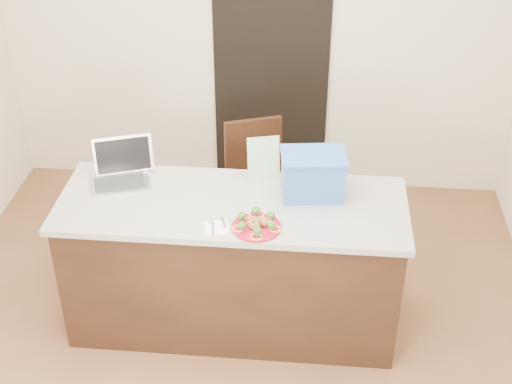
# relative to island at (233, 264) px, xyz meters

# --- Properties ---
(ground) EXTENTS (4.00, 4.00, 0.00)m
(ground) POSITION_rel_island_xyz_m (0.00, -0.25, -0.46)
(ground) COLOR brown
(ground) RESTS_ON ground
(room_shell) EXTENTS (4.00, 4.00, 4.00)m
(room_shell) POSITION_rel_island_xyz_m (0.00, -0.25, 1.16)
(room_shell) COLOR white
(room_shell) RESTS_ON ground
(doorway) EXTENTS (0.90, 0.02, 2.00)m
(doorway) POSITION_rel_island_xyz_m (0.10, 1.73, 0.54)
(doorway) COLOR black
(doorway) RESTS_ON ground
(island) EXTENTS (2.06, 0.76, 0.92)m
(island) POSITION_rel_island_xyz_m (0.00, 0.00, 0.00)
(island) COLOR black
(island) RESTS_ON ground
(plate) EXTENTS (0.28, 0.28, 0.02)m
(plate) POSITION_rel_island_xyz_m (0.17, -0.24, 0.47)
(plate) COLOR maroon
(plate) RESTS_ON island
(meatballs) EXTENTS (0.11, 0.11, 0.04)m
(meatballs) POSITION_rel_island_xyz_m (0.17, -0.24, 0.49)
(meatballs) COLOR brown
(meatballs) RESTS_ON plate
(broccoli) EXTENTS (0.22, 0.24, 0.04)m
(broccoli) POSITION_rel_island_xyz_m (0.17, -0.24, 0.51)
(broccoli) COLOR #1E4813
(broccoli) RESTS_ON plate
(pepper_rings) EXTENTS (0.27, 0.27, 0.01)m
(pepper_rings) POSITION_rel_island_xyz_m (0.17, -0.24, 0.48)
(pepper_rings) COLOR yellow
(pepper_rings) RESTS_ON plate
(napkin) EXTENTS (0.16, 0.16, 0.01)m
(napkin) POSITION_rel_island_xyz_m (-0.05, -0.26, 0.46)
(napkin) COLOR silver
(napkin) RESTS_ON island
(fork) EXTENTS (0.04, 0.16, 0.00)m
(fork) POSITION_rel_island_xyz_m (-0.07, -0.25, 0.47)
(fork) COLOR #BCBCC1
(fork) RESTS_ON napkin
(knife) EXTENTS (0.05, 0.18, 0.01)m
(knife) POSITION_rel_island_xyz_m (-0.02, -0.27, 0.47)
(knife) COLOR white
(knife) RESTS_ON napkin
(yogurt_bottle) EXTENTS (0.03, 0.03, 0.07)m
(yogurt_bottle) POSITION_rel_island_xyz_m (0.24, -0.23, 0.49)
(yogurt_bottle) COLOR white
(yogurt_bottle) RESTS_ON island
(laptop) EXTENTS (0.42, 0.39, 0.25)m
(laptop) POSITION_rel_island_xyz_m (-0.70, 0.20, 0.53)
(laptop) COLOR silver
(laptop) RESTS_ON island
(leaflet) EXTENTS (0.20, 0.09, 0.28)m
(leaflet) POSITION_rel_island_xyz_m (0.16, 0.29, 0.60)
(leaflet) COLOR silver
(leaflet) RESTS_ON island
(blue_box) EXTENTS (0.40, 0.31, 0.27)m
(blue_box) POSITION_rel_island_xyz_m (0.46, 0.14, 0.59)
(blue_box) COLOR #2C56A0
(blue_box) RESTS_ON island
(chair) EXTENTS (0.54, 0.55, 0.94)m
(chair) POSITION_rel_island_xyz_m (0.03, 0.92, 0.07)
(chair) COLOR black
(chair) RESTS_ON ground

